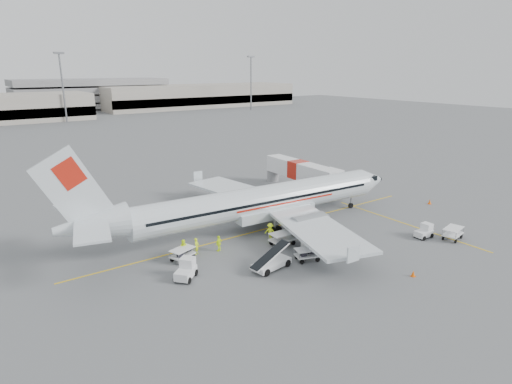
# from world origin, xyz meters

# --- Properties ---
(ground) EXTENTS (360.00, 360.00, 0.00)m
(ground) POSITION_xyz_m (0.00, 0.00, 0.00)
(ground) COLOR #56595B
(stripe_lead) EXTENTS (44.00, 0.20, 0.01)m
(stripe_lead) POSITION_xyz_m (0.00, 0.00, 0.01)
(stripe_lead) COLOR yellow
(stripe_lead) RESTS_ON ground
(stripe_cross) EXTENTS (0.20, 20.00, 0.01)m
(stripe_cross) POSITION_xyz_m (14.00, -8.00, 0.01)
(stripe_cross) COLOR yellow
(stripe_cross) RESTS_ON ground
(terminal_east) EXTENTS (90.00, 26.00, 10.00)m
(terminal_east) POSITION_xyz_m (70.00, 145.00, 5.00)
(terminal_east) COLOR gray
(terminal_east) RESTS_ON ground
(parking_garage) EXTENTS (62.00, 24.00, 14.00)m
(parking_garage) POSITION_xyz_m (25.00, 160.00, 7.00)
(parking_garage) COLOR slate
(parking_garage) RESTS_ON ground
(treeline) EXTENTS (300.00, 3.00, 6.00)m
(treeline) POSITION_xyz_m (0.00, 175.00, 3.00)
(treeline) COLOR black
(treeline) RESTS_ON ground
(mast_center) EXTENTS (3.20, 1.20, 22.00)m
(mast_center) POSITION_xyz_m (5.00, 118.00, 11.00)
(mast_center) COLOR slate
(mast_center) RESTS_ON ground
(mast_east) EXTENTS (3.20, 1.20, 22.00)m
(mast_east) POSITION_xyz_m (80.00, 118.00, 11.00)
(mast_east) COLOR slate
(mast_east) RESTS_ON ground
(aircraft) EXTENTS (41.36, 33.43, 10.86)m
(aircraft) POSITION_xyz_m (-0.08, 0.51, 5.43)
(aircraft) COLOR silver
(aircraft) RESTS_ON ground
(jet_bridge) EXTENTS (3.49, 16.52, 4.32)m
(jet_bridge) POSITION_xyz_m (13.27, 10.08, 2.16)
(jet_bridge) COLOR white
(jet_bridge) RESTS_ON ground
(belt_loader) EXTENTS (5.15, 2.58, 2.67)m
(belt_loader) POSITION_xyz_m (-5.54, -8.16, 1.33)
(belt_loader) COLOR white
(belt_loader) RESTS_ON ground
(tug_fore) EXTENTS (1.96, 1.14, 1.50)m
(tug_fore) POSITION_xyz_m (11.99, -11.69, 0.75)
(tug_fore) COLOR white
(tug_fore) RESTS_ON ground
(tug_mid) EXTENTS (2.47, 1.59, 1.80)m
(tug_mid) POSITION_xyz_m (0.56, -7.16, 0.90)
(tug_mid) COLOR white
(tug_mid) RESTS_ON ground
(tug_aft) EXTENTS (2.50, 2.40, 1.71)m
(tug_aft) POSITION_xyz_m (-12.65, -5.48, 0.85)
(tug_aft) COLOR white
(tug_aft) RESTS_ON ground
(cart_loaded_a) EXTENTS (2.55, 1.95, 1.18)m
(cart_loaded_a) POSITION_xyz_m (-1.81, -8.77, 0.59)
(cart_loaded_a) COLOR white
(cart_loaded_a) RESTS_ON ground
(cart_loaded_b) EXTENTS (2.57, 2.00, 1.18)m
(cart_loaded_b) POSITION_xyz_m (-11.24, -2.00, 0.59)
(cart_loaded_b) COLOR white
(cart_loaded_b) RESTS_ON ground
(cart_empty_a) EXTENTS (2.55, 1.51, 1.33)m
(cart_empty_a) POSITION_xyz_m (-1.42, -4.59, 0.66)
(cart_empty_a) COLOR white
(cart_empty_a) RESTS_ON ground
(cart_empty_b) EXTENTS (2.69, 1.92, 1.28)m
(cart_empty_b) POSITION_xyz_m (14.06, -13.72, 0.64)
(cart_empty_b) COLOR white
(cart_empty_b) RESTS_ON ground
(cone_nose) EXTENTS (0.41, 0.41, 0.68)m
(cone_nose) POSITION_xyz_m (22.97, -5.24, 0.34)
(cone_nose) COLOR #FF5B05
(cone_nose) RESTS_ON ground
(cone_port) EXTENTS (0.40, 0.40, 0.64)m
(cone_port) POSITION_xyz_m (2.01, 11.45, 0.32)
(cone_port) COLOR #FF5B05
(cone_port) RESTS_ON ground
(cone_stbd) EXTENTS (0.36, 0.36, 0.58)m
(cone_stbd) POSITION_xyz_m (3.46, -16.44, 0.29)
(cone_stbd) COLOR #FF5B05
(cone_stbd) RESTS_ON ground
(crew_a) EXTENTS (0.71, 0.67, 1.64)m
(crew_a) POSITION_xyz_m (-9.51, -1.50, 0.82)
(crew_a) COLOR #C5E513
(crew_a) RESTS_ON ground
(crew_b) EXTENTS (1.09, 1.06, 1.77)m
(crew_b) POSITION_xyz_m (-10.83, -1.50, 0.89)
(crew_b) COLOR #C5E513
(crew_b) RESTS_ON ground
(crew_c) EXTENTS (1.28, 1.30, 1.80)m
(crew_c) POSITION_xyz_m (-1.54, -2.72, 0.90)
(crew_c) COLOR #C5E513
(crew_c) RESTS_ON ground
(crew_d) EXTENTS (1.01, 0.71, 1.59)m
(crew_d) POSITION_xyz_m (-7.39, -2.13, 0.80)
(crew_d) COLOR #C5E513
(crew_d) RESTS_ON ground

